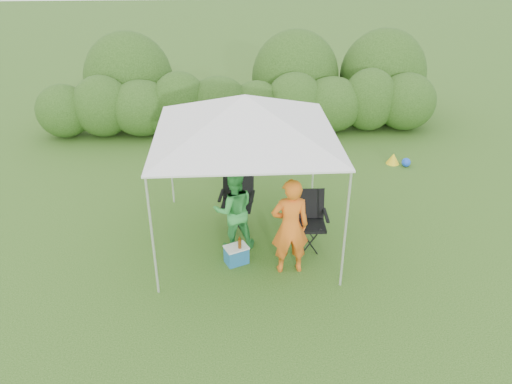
{
  "coord_description": "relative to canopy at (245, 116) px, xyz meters",
  "views": [
    {
      "loc": [
        -0.3,
        -7.49,
        5.3
      ],
      "look_at": [
        0.18,
        0.4,
        1.05
      ],
      "focal_mm": 35.0,
      "sensor_mm": 36.0,
      "label": 1
    }
  ],
  "objects": [
    {
      "name": "woman",
      "position": [
        -0.23,
        -0.24,
        -1.69
      ],
      "size": [
        0.81,
        0.67,
        1.54
      ],
      "primitive_type": "imported",
      "rotation": [
        0.0,
        0.0,
        3.26
      ],
      "color": "green",
      "rests_on": "ground"
    },
    {
      "name": "hedge",
      "position": [
        0.13,
        5.5,
        -1.64
      ],
      "size": [
        11.25,
        1.53,
        1.8
      ],
      "color": "#2F541A",
      "rests_on": "ground"
    },
    {
      "name": "ground",
      "position": [
        0.0,
        -0.5,
        -2.46
      ],
      "size": [
        70.0,
        70.0,
        0.0
      ],
      "primitive_type": "plane",
      "color": "#39611F"
    },
    {
      "name": "canopy",
      "position": [
        0.0,
        0.0,
        0.0
      ],
      "size": [
        3.1,
        3.1,
        2.83
      ],
      "color": "silver",
      "rests_on": "ground"
    },
    {
      "name": "chair_left",
      "position": [
        -0.15,
        0.56,
        -1.86
      ],
      "size": [
        0.73,
        0.68,
        1.07
      ],
      "rotation": [
        0.0,
        0.0,
        -0.16
      ],
      "color": "black",
      "rests_on": "ground"
    },
    {
      "name": "cooler",
      "position": [
        -0.21,
        -0.77,
        -2.29
      ],
      "size": [
        0.48,
        0.42,
        0.33
      ],
      "rotation": [
        0.0,
        0.0,
        0.4
      ],
      "color": "#1F6092",
      "rests_on": "ground"
    },
    {
      "name": "man",
      "position": [
        0.69,
        -1.03,
        -1.58
      ],
      "size": [
        0.67,
        0.46,
        1.76
      ],
      "primitive_type": "imported",
      "rotation": [
        0.0,
        0.0,
        3.2
      ],
      "color": "orange",
      "rests_on": "ground"
    },
    {
      "name": "chair_right",
      "position": [
        1.13,
        -0.25,
        -1.86
      ],
      "size": [
        0.67,
        0.61,
        1.06
      ],
      "rotation": [
        0.0,
        0.0,
        -0.03
      ],
      "color": "black",
      "rests_on": "ground"
    },
    {
      "name": "lawn_toy",
      "position": [
        3.89,
        3.1,
        -2.33
      ],
      "size": [
        0.55,
        0.46,
        0.27
      ],
      "color": "yellow",
      "rests_on": "ground"
    },
    {
      "name": "bottle",
      "position": [
        -0.15,
        -0.81,
        -2.01
      ],
      "size": [
        0.06,
        0.06,
        0.23
      ],
      "primitive_type": "cylinder",
      "color": "#592D0C",
      "rests_on": "cooler"
    }
  ]
}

